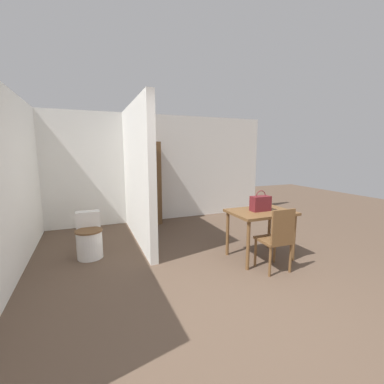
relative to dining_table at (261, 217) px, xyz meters
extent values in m
plane|color=brown|center=(-0.96, -1.17, -0.65)|extent=(16.00, 16.00, 0.00)
cube|color=white|center=(-0.96, 2.86, 0.60)|extent=(5.78, 0.12, 2.50)
cube|color=white|center=(-3.40, 0.82, 0.60)|extent=(0.12, 4.98, 2.50)
cube|color=white|center=(-1.59, 1.58, 0.60)|extent=(0.12, 2.45, 2.50)
cube|color=brown|center=(0.00, 0.00, 0.08)|extent=(0.94, 0.69, 0.04)
cylinder|color=brown|center=(-0.41, -0.28, -0.30)|extent=(0.05, 0.05, 0.71)
cylinder|color=brown|center=(0.41, -0.28, -0.30)|extent=(0.05, 0.05, 0.71)
cylinder|color=brown|center=(-0.41, 0.28, -0.30)|extent=(0.05, 0.05, 0.71)
cylinder|color=brown|center=(0.41, 0.28, -0.30)|extent=(0.05, 0.05, 0.71)
cube|color=brown|center=(-0.08, -0.40, -0.22)|extent=(0.41, 0.41, 0.04)
cube|color=brown|center=(-0.08, -0.59, 0.03)|extent=(0.36, 0.04, 0.46)
cylinder|color=brown|center=(-0.24, -0.23, -0.45)|extent=(0.04, 0.04, 0.41)
cylinder|color=brown|center=(0.10, -0.24, -0.45)|extent=(0.04, 0.04, 0.41)
cylinder|color=brown|center=(-0.25, -0.57, -0.45)|extent=(0.04, 0.04, 0.41)
cylinder|color=brown|center=(0.08, -0.58, -0.45)|extent=(0.04, 0.04, 0.41)
cylinder|color=white|center=(-2.47, 1.00, -0.44)|extent=(0.39, 0.39, 0.43)
cylinder|color=brown|center=(-2.47, 1.00, -0.21)|extent=(0.41, 0.41, 0.02)
cube|color=white|center=(-2.47, 1.26, -0.09)|extent=(0.36, 0.18, 0.26)
cube|color=maroon|center=(-0.01, 0.01, 0.22)|extent=(0.30, 0.15, 0.23)
torus|color=maroon|center=(-0.01, 0.01, 0.33)|extent=(0.18, 0.01, 0.18)
cube|color=brown|center=(-1.16, 2.58, 0.28)|extent=(0.50, 0.41, 1.87)
sphere|color=black|center=(-1.02, 2.37, 0.37)|extent=(0.02, 0.02, 0.02)
camera|label=1|loc=(-2.43, -3.15, 1.01)|focal=24.00mm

